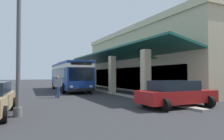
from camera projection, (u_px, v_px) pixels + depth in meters
The scene contains 8 objects.
ground at pixel (134, 89), 26.24m from camera, with size 120.00×120.00×0.00m, color #2D2D30.
curb_strip at pixel (102, 91), 21.81m from camera, with size 26.70×0.50×0.12m, color #9E998E.
plaza_building at pixel (171, 61), 25.97m from camera, with size 22.55×16.98×7.10m.
transit_bus at pixel (69, 74), 23.26m from camera, with size 11.29×3.07×3.34m.
parked_sedan_red at pixel (176, 94), 11.21m from camera, with size 2.50×4.43×1.47m.
pedestrian at pixel (58, 85), 15.73m from camera, with size 0.51×0.66×1.71m.
potted_palm at pixel (148, 89), 15.77m from camera, with size 1.60×1.68×3.25m.
lot_light_pole at pixel (19, 17), 8.79m from camera, with size 0.60×0.60×8.03m.
Camera 1 is at (22.60, -5.72, 1.79)m, focal length 32.51 mm.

